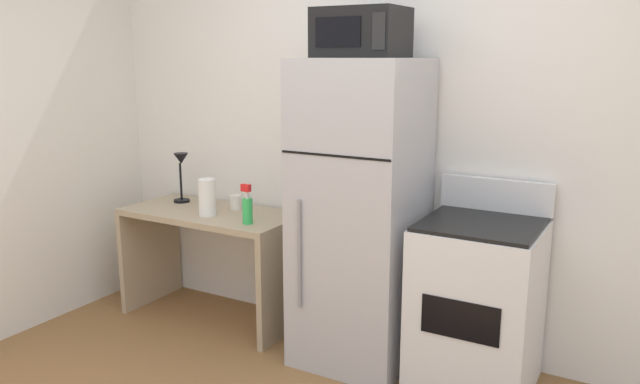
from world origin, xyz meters
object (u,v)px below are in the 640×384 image
paper_towel_roll (207,197)px  spray_bottle (247,208)px  oven_range (477,304)px  desk_lamp (181,169)px  coffee_mug (236,202)px  refrigerator (360,215)px  microwave (361,33)px  desk (212,243)px

paper_towel_roll → spray_bottle: size_ratio=0.96×
paper_towel_roll → oven_range: (1.75, 0.09, -0.40)m
desk_lamp → coffee_mug: size_ratio=3.72×
spray_bottle → refrigerator: size_ratio=0.14×
microwave → oven_range: microwave is taller
desk → coffee_mug: size_ratio=12.57×
desk → desk_lamp: 0.57m
desk_lamp → spray_bottle: size_ratio=1.42×
desk_lamp → coffee_mug: 0.48m
desk → microwave: bearing=-2.8°
coffee_mug → refrigerator: 1.02m
coffee_mug → paper_towel_roll: paper_towel_roll is taller
refrigerator → desk: bearing=178.3°
desk → paper_towel_roll: 0.36m
desk → paper_towel_roll: paper_towel_roll is taller
desk_lamp → microwave: microwave is taller
coffee_mug → refrigerator: bearing=-8.9°
paper_towel_roll → desk: bearing=120.1°
desk_lamp → coffee_mug: (0.44, 0.04, -0.19)m
paper_towel_roll → oven_range: size_ratio=0.22×
desk → oven_range: (1.81, -0.01, -0.06)m
desk → microwave: 1.76m
spray_bottle → refrigerator: 0.73m
coffee_mug → microwave: (1.01, -0.18, 1.08)m
desk_lamp → refrigerator: refrigerator is taller
coffee_mug → paper_towel_roll: (-0.05, -0.23, 0.07)m
paper_towel_roll → spray_bottle: (0.34, -0.03, -0.02)m
desk_lamp → microwave: 1.70m
paper_towel_roll → microwave: 1.47m
spray_bottle → microwave: bearing=6.5°
desk → oven_range: bearing=-0.4°
desk → coffee_mug: (0.11, 0.12, 0.27)m
refrigerator → microwave: (0.00, -0.02, 1.01)m
refrigerator → oven_range: bearing=1.8°
spray_bottle → desk: bearing=161.3°
desk_lamp → microwave: bearing=-5.6°
paper_towel_roll → spray_bottle: 0.35m
refrigerator → oven_range: 0.80m
microwave → oven_range: (0.69, 0.04, -1.41)m
desk_lamp → oven_range: bearing=-2.7°
refrigerator → paper_towel_roll: bearing=-176.3°
coffee_mug → spray_bottle: spray_bottle is taller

